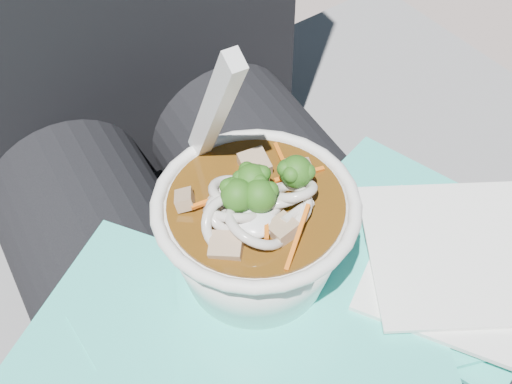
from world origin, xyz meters
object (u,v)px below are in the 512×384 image
lap (257,328)px  plastic_bag (283,335)px  udon_bowl (255,228)px  person_body (205,228)px  stone_ledge (199,357)px

lap → plastic_bag: plastic_bag is taller
lap → udon_bowl: 0.14m
lap → person_body: size_ratio=0.49×
person_body → udon_bowl: person_body is taller
person_body → plastic_bag: size_ratio=2.23×
stone_ledge → person_body: 0.33m
stone_ledge → plastic_bag: (-0.01, -0.21, 0.38)m
plastic_bag → udon_bowl: udon_bowl is taller
lap → person_body: 0.10m
person_body → lap: bearing=-90.0°
person_body → plastic_bag: bearing=-94.7°
stone_ledge → plastic_bag: bearing=-93.4°
person_body → udon_bowl: (-0.01, -0.10, 0.11)m
person_body → udon_bowl: 0.15m
plastic_bag → udon_bowl: 0.08m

